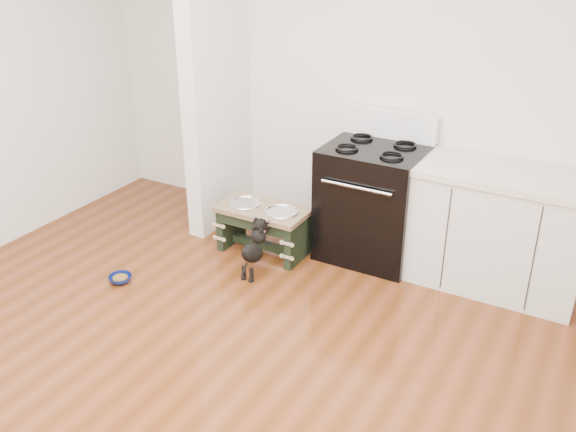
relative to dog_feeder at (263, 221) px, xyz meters
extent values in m
plane|color=#4F270E|center=(0.53, -1.75, -0.28)|extent=(5.00, 5.00, 0.00)
plane|color=silver|center=(0.53, 0.75, 1.07)|extent=(5.00, 0.00, 5.00)
cube|color=silver|center=(-0.65, 0.35, 1.07)|extent=(0.15, 0.80, 2.70)
cube|color=black|center=(0.78, 0.40, 0.18)|extent=(0.76, 0.65, 0.92)
cube|color=black|center=(0.78, 0.09, 0.12)|extent=(0.58, 0.02, 0.50)
cylinder|color=silver|center=(0.78, 0.05, 0.44)|extent=(0.56, 0.02, 0.02)
cube|color=white|center=(0.78, 0.68, 0.75)|extent=(0.76, 0.08, 0.22)
torus|color=black|center=(0.60, 0.26, 0.65)|extent=(0.18, 0.18, 0.02)
torus|color=black|center=(0.96, 0.26, 0.65)|extent=(0.18, 0.18, 0.02)
torus|color=black|center=(0.60, 0.54, 0.65)|extent=(0.18, 0.18, 0.02)
torus|color=black|center=(0.96, 0.54, 0.65)|extent=(0.18, 0.18, 0.02)
cube|color=silver|center=(1.76, 0.43, 0.15)|extent=(1.20, 0.60, 0.86)
cube|color=#B9B19E|center=(1.76, 0.43, 0.60)|extent=(1.24, 0.64, 0.05)
cube|color=black|center=(1.76, 0.17, -0.23)|extent=(1.20, 0.06, 0.10)
cube|color=black|center=(-0.32, 0.01, -0.10)|extent=(0.06, 0.35, 0.36)
cube|color=black|center=(0.32, 0.01, -0.10)|extent=(0.06, 0.35, 0.36)
cube|color=black|center=(0.00, -0.15, 0.03)|extent=(0.58, 0.03, 0.09)
cube|color=black|center=(0.00, 0.01, -0.22)|extent=(0.58, 0.06, 0.06)
cube|color=brown|center=(0.00, 0.01, 0.09)|extent=(0.73, 0.39, 0.04)
cylinder|color=silver|center=(-0.17, 0.01, 0.10)|extent=(0.25, 0.25, 0.04)
cylinder|color=silver|center=(0.17, 0.01, 0.10)|extent=(0.25, 0.25, 0.04)
torus|color=silver|center=(-0.17, 0.01, 0.12)|extent=(0.28, 0.28, 0.02)
torus|color=silver|center=(0.17, 0.01, 0.12)|extent=(0.28, 0.28, 0.02)
cylinder|color=black|center=(0.09, -0.44, -0.23)|extent=(0.03, 0.03, 0.11)
cylinder|color=black|center=(0.16, -0.44, -0.23)|extent=(0.03, 0.03, 0.11)
sphere|color=black|center=(0.09, -0.45, -0.27)|extent=(0.04, 0.04, 0.04)
sphere|color=black|center=(0.16, -0.45, -0.27)|extent=(0.04, 0.04, 0.04)
ellipsoid|color=black|center=(0.13, -0.37, -0.08)|extent=(0.13, 0.30, 0.26)
sphere|color=black|center=(0.13, -0.28, 0.02)|extent=(0.12, 0.12, 0.12)
sphere|color=black|center=(0.13, -0.24, 0.10)|extent=(0.10, 0.10, 0.10)
sphere|color=black|center=(0.10, -0.17, 0.10)|extent=(0.04, 0.04, 0.04)
sphere|color=black|center=(0.16, -0.17, 0.10)|extent=(0.04, 0.04, 0.04)
cylinder|color=black|center=(0.13, -0.49, -0.17)|extent=(0.02, 0.08, 0.10)
torus|color=#D73F6E|center=(0.13, -0.26, 0.06)|extent=(0.10, 0.06, 0.09)
imported|color=#0B1751|center=(-0.70, -0.94, -0.26)|extent=(0.22, 0.22, 0.05)
cylinder|color=brown|center=(-0.70, -0.94, -0.25)|extent=(0.11, 0.11, 0.02)
camera|label=1|loc=(2.47, -3.95, 2.27)|focal=40.00mm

